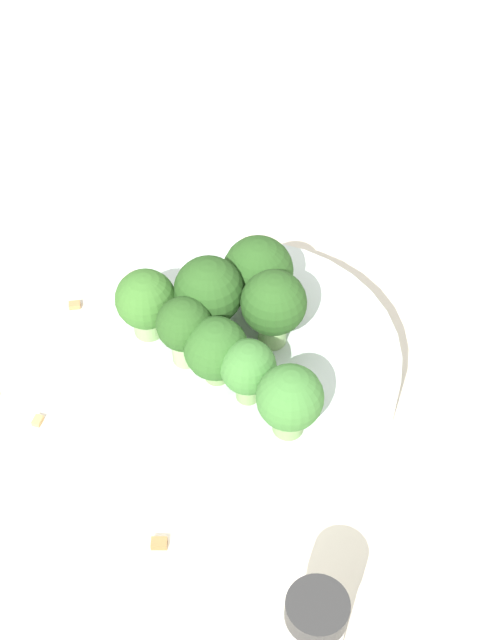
% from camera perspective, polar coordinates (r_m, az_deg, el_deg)
% --- Properties ---
extents(ground_plane, '(3.00, 3.00, 0.00)m').
position_cam_1_polar(ground_plane, '(0.60, 0.00, -4.75)').
color(ground_plane, beige).
extents(bowl, '(0.20, 0.20, 0.05)m').
position_cam_1_polar(bowl, '(0.58, 0.00, -3.37)').
color(bowl, silver).
rests_on(bowl, ground_plane).
extents(broccoli_floret_0, '(0.04, 0.04, 0.06)m').
position_cam_1_polar(broccoli_floret_0, '(0.54, 2.16, 0.94)').
color(broccoli_floret_0, '#8EB770').
rests_on(broccoli_floret_0, bowl).
extents(broccoli_floret_1, '(0.03, 0.03, 0.04)m').
position_cam_1_polar(broccoli_floret_1, '(0.52, 0.53, -3.15)').
color(broccoli_floret_1, '#7A9E5B').
rests_on(broccoli_floret_1, bowl).
extents(broccoli_floret_2, '(0.05, 0.05, 0.05)m').
position_cam_1_polar(broccoli_floret_2, '(0.57, 1.50, 3.04)').
color(broccoli_floret_2, '#7A9E5B').
rests_on(broccoli_floret_2, bowl).
extents(broccoli_floret_3, '(0.03, 0.03, 0.05)m').
position_cam_1_polar(broccoli_floret_3, '(0.53, -3.60, -0.50)').
color(broccoli_floret_3, '#8EB770').
rests_on(broccoli_floret_3, bowl).
extents(broccoli_floret_4, '(0.04, 0.04, 0.05)m').
position_cam_1_polar(broccoli_floret_4, '(0.50, 3.21, -5.12)').
color(broccoli_floret_4, '#7A9E5B').
rests_on(broccoli_floret_4, bowl).
extents(broccoli_floret_5, '(0.04, 0.04, 0.06)m').
position_cam_1_polar(broccoli_floret_5, '(0.55, -2.02, 1.81)').
color(broccoli_floret_5, '#84AD66').
rests_on(broccoli_floret_5, bowl).
extents(broccoli_floret_6, '(0.04, 0.04, 0.05)m').
position_cam_1_polar(broccoli_floret_6, '(0.53, -1.54, -1.92)').
color(broccoli_floret_6, '#7A9E5B').
rests_on(broccoli_floret_6, bowl).
extents(broccoli_floret_7, '(0.04, 0.04, 0.05)m').
position_cam_1_polar(broccoli_floret_7, '(0.55, -6.17, 0.90)').
color(broccoli_floret_7, '#84AD66').
rests_on(broccoli_floret_7, bowl).
extents(pepper_shaker, '(0.03, 0.03, 0.06)m').
position_cam_1_polar(pepper_shaker, '(0.48, 4.77, -19.09)').
color(pepper_shaker, silver).
rests_on(pepper_shaker, ground_plane).
extents(almond_crumb_0, '(0.01, 0.01, 0.01)m').
position_cam_1_polar(almond_crumb_0, '(0.66, -10.56, 1.07)').
color(almond_crumb_0, '#AD7F4C').
rests_on(almond_crumb_0, ground_plane).
extents(almond_crumb_1, '(0.01, 0.01, 0.01)m').
position_cam_1_polar(almond_crumb_1, '(0.54, -5.22, -13.93)').
color(almond_crumb_1, olive).
rests_on(almond_crumb_1, ground_plane).
extents(almond_crumb_2, '(0.01, 0.01, 0.01)m').
position_cam_1_polar(almond_crumb_2, '(0.59, -12.85, -6.20)').
color(almond_crumb_2, tan).
rests_on(almond_crumb_2, ground_plane).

